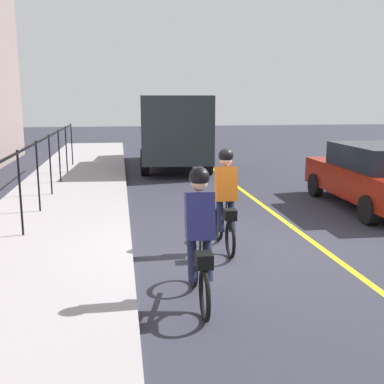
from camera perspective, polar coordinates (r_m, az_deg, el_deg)
The scene contains 8 objects.
ground_plane at distance 8.42m, azimuth 5.06°, elevation -7.06°, with size 80.00×80.00×0.00m, color #2B2B37.
lane_line_centre at distance 8.93m, azimuth 15.15°, elevation -6.32°, with size 36.00×0.12×0.01m, color yellow.
sidewalk at distance 8.29m, azimuth -18.59°, elevation -7.36°, with size 40.00×3.20×0.15m, color gray.
iron_fence at distance 9.04m, azimuth -20.56°, elevation 2.29°, with size 19.41×0.04×1.60m.
cyclist_lead at distance 8.15m, azimuth 4.15°, elevation -1.02°, with size 1.71×0.37×1.83m.
cyclist_follow at distance 5.94m, azimuth 0.92°, elevation -5.66°, with size 1.71×0.37×1.83m.
patrol_sedan at distance 12.20m, azimuth 21.50°, elevation 1.92°, with size 4.45×2.03×1.58m.
box_truck_background at distance 18.26m, azimuth -2.19°, elevation 7.85°, with size 6.87×2.93×2.78m.
Camera 1 is at (-7.75, 1.95, 2.64)m, focal length 43.33 mm.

